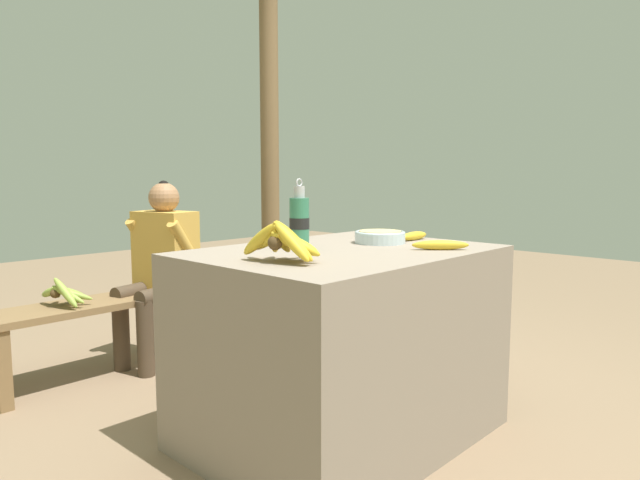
% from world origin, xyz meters
% --- Properties ---
extents(ground_plane, '(12.00, 12.00, 0.00)m').
position_xyz_m(ground_plane, '(0.00, 0.00, 0.00)').
color(ground_plane, '#846B51').
extents(market_counter, '(1.18, 0.87, 0.77)m').
position_xyz_m(market_counter, '(0.00, 0.00, 0.39)').
color(market_counter, gray).
rests_on(market_counter, ground_plane).
extents(banana_bunch_ripe, '(0.21, 0.33, 0.16)m').
position_xyz_m(banana_bunch_ripe, '(-0.39, -0.07, 0.84)').
color(banana_bunch_ripe, '#4C381E').
rests_on(banana_bunch_ripe, market_counter).
extents(serving_bowl, '(0.22, 0.22, 0.05)m').
position_xyz_m(serving_bowl, '(0.27, 0.02, 0.80)').
color(serving_bowl, silver).
rests_on(serving_bowl, market_counter).
extents(water_bottle, '(0.08, 0.08, 0.28)m').
position_xyz_m(water_bottle, '(-0.10, 0.14, 0.88)').
color(water_bottle, '#337556').
rests_on(water_bottle, market_counter).
extents(loose_banana_front, '(0.18, 0.19, 0.04)m').
position_xyz_m(loose_banana_front, '(0.25, -0.29, 0.79)').
color(loose_banana_front, gold).
rests_on(loose_banana_front, market_counter).
extents(loose_banana_side, '(0.19, 0.04, 0.04)m').
position_xyz_m(loose_banana_side, '(0.46, -0.03, 0.79)').
color(loose_banana_side, gold).
rests_on(loose_banana_side, market_counter).
extents(wooden_bench, '(1.75, 0.32, 0.41)m').
position_xyz_m(wooden_bench, '(-0.09, 1.40, 0.35)').
color(wooden_bench, brown).
rests_on(wooden_bench, ground_plane).
extents(seated_vendor, '(0.45, 0.42, 1.03)m').
position_xyz_m(seated_vendor, '(-0.01, 1.35, 0.59)').
color(seated_vendor, '#473828').
rests_on(seated_vendor, ground_plane).
extents(banana_bunch_green, '(0.19, 0.31, 0.16)m').
position_xyz_m(banana_bunch_green, '(-0.54, 1.39, 0.48)').
color(banana_bunch_green, '#4C381E').
rests_on(banana_bunch_green, wooden_bench).
extents(support_post_far, '(0.13, 0.13, 2.35)m').
position_xyz_m(support_post_far, '(1.12, 1.69, 1.18)').
color(support_post_far, brown).
rests_on(support_post_far, ground_plane).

